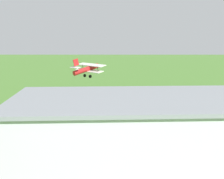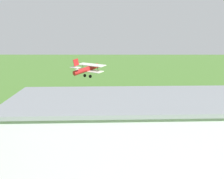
% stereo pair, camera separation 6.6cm
% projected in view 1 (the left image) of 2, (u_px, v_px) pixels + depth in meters
% --- Properties ---
extents(ground_plane, '(400.00, 400.00, 0.00)m').
position_uv_depth(ground_plane, '(122.00, 104.00, 64.47)').
color(ground_plane, '#47752D').
extents(hangar, '(36.39, 16.99, 7.38)m').
position_uv_depth(hangar, '(186.00, 132.00, 32.59)').
color(hangar, silver).
rests_on(hangar, ground_plane).
extents(biplane, '(7.20, 7.45, 3.90)m').
position_uv_depth(biplane, '(87.00, 69.00, 62.82)').
color(biplane, '#B21E1E').
extents(car_silver, '(2.39, 4.32, 1.72)m').
position_uv_depth(car_silver, '(30.00, 126.00, 44.89)').
color(car_silver, '#B7B7BC').
rests_on(car_silver, ground_plane).
extents(person_near_hangar_door, '(0.51, 0.51, 1.65)m').
position_uv_depth(person_near_hangar_door, '(139.00, 115.00, 51.57)').
color(person_near_hangar_door, navy).
rests_on(person_near_hangar_door, ground_plane).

